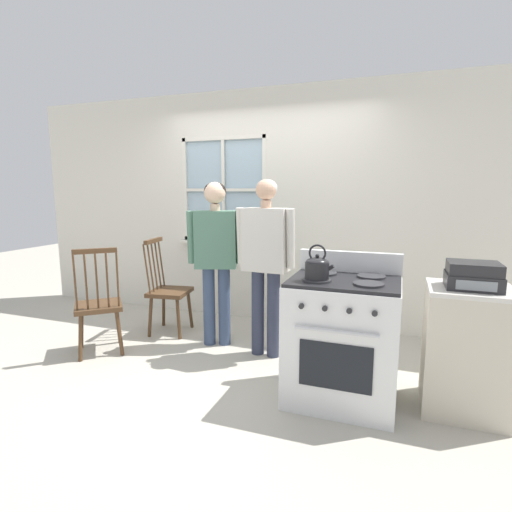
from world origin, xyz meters
The scene contains 11 objects.
ground_plane centered at (0.00, 0.00, 0.00)m, with size 16.00×16.00×0.00m, color #B2AD9E.
wall_back centered at (0.03, 1.40, 1.34)m, with size 6.40×0.16×2.70m.
chair_by_window centered at (-1.18, -0.13, 0.46)m, with size 0.58×0.58×1.04m.
chair_near_wall centered at (-0.87, 0.59, 0.46)m, with size 0.46×0.48×1.04m.
person_elderly_left centered at (-0.21, 0.45, 1.00)m, with size 0.56×0.33×1.64m.
person_teen_center centered at (0.34, 0.36, 0.99)m, with size 0.57×0.24×1.65m.
stove centered at (1.13, -0.22, 0.47)m, with size 0.78×0.68×1.08m.
kettle centered at (0.96, -0.35, 1.02)m, with size 0.21×0.17×0.25m.
potted_plant centered at (-0.39, 1.31, 1.01)m, with size 0.15×0.15×0.26m.
side_counter centered at (1.97, -0.08, 0.45)m, with size 0.55×0.50×0.90m.
stereo centered at (1.97, -0.10, 0.99)m, with size 0.34×0.29×0.18m.
Camera 1 is at (1.49, -3.07, 1.56)m, focal length 28.00 mm.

